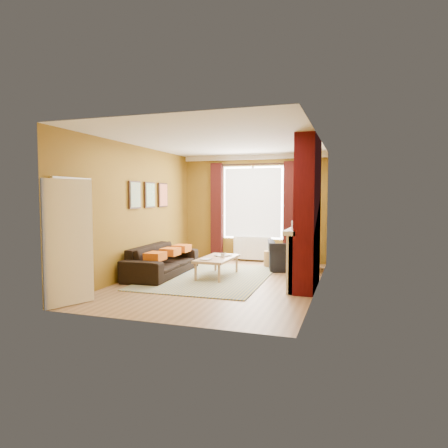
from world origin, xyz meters
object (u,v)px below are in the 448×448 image
(sofa, at_px, (162,260))
(wicker_stool, at_px, (270,259))
(armchair, at_px, (291,256))
(floor_lamp, at_px, (301,212))
(coffee_table, at_px, (217,259))

(sofa, bearing_deg, wicker_stool, -51.75)
(armchair, bearing_deg, wicker_stool, -42.89)
(sofa, relative_size, floor_lamp, 1.31)
(floor_lamp, bearing_deg, armchair, -102.10)
(sofa, height_order, armchair, armchair)
(sofa, bearing_deg, coffee_table, -83.95)
(coffee_table, bearing_deg, armchair, 43.41)
(armchair, bearing_deg, coffee_table, 28.07)
(sofa, relative_size, wicker_stool, 5.48)
(coffee_table, xyz_separation_m, wicker_stool, (0.83, 1.55, -0.18))
(coffee_table, bearing_deg, floor_lamp, 52.42)
(wicker_stool, xyz_separation_m, floor_lamp, (0.69, 0.32, 1.15))
(wicker_stool, bearing_deg, sofa, -139.75)
(wicker_stool, height_order, floor_lamp, floor_lamp)
(coffee_table, bearing_deg, wicker_stool, 63.40)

